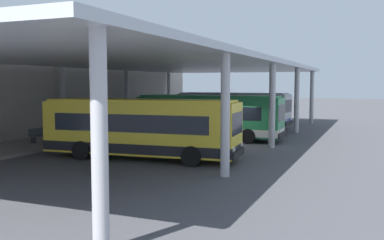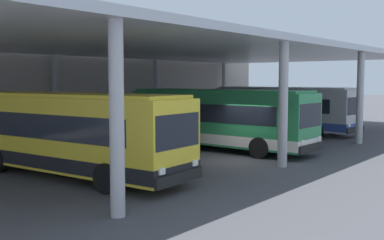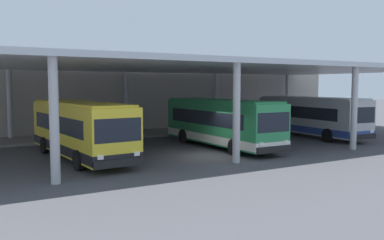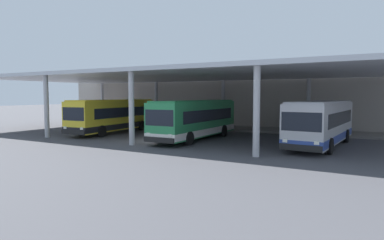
{
  "view_description": "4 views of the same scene",
  "coord_description": "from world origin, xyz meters",
  "px_view_note": "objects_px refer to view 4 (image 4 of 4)",
  "views": [
    {
      "loc": [
        -26.96,
        -8.35,
        3.97
      ],
      "look_at": [
        2.65,
        4.0,
        1.33
      ],
      "focal_mm": 40.98,
      "sensor_mm": 36.0,
      "label": 1
    },
    {
      "loc": [
        -17.56,
        -11.78,
        3.67
      ],
      "look_at": [
        3.12,
        4.92,
        1.38
      ],
      "focal_mm": 43.65,
      "sensor_mm": 36.0,
      "label": 2
    },
    {
      "loc": [
        -12.71,
        -19.84,
        4.07
      ],
      "look_at": [
        0.91,
        3.74,
        1.79
      ],
      "focal_mm": 38.25,
      "sensor_mm": 36.0,
      "label": 3
    },
    {
      "loc": [
        15.44,
        -21.08,
        3.55
      ],
      "look_at": [
        1.96,
        2.84,
        1.54
      ],
      "focal_mm": 31.18,
      "sensor_mm": 36.0,
      "label": 4
    }
  ],
  "objects_px": {
    "bus_middle_bay": "(321,123)",
    "bus_second_bay": "(196,119)",
    "bus_nearest_bay": "(114,115)",
    "trash_bin": "(205,122)",
    "bench_waiting": "(182,121)"
  },
  "relations": [
    {
      "from": "bus_second_bay",
      "to": "bus_nearest_bay",
      "type": "bearing_deg",
      "value": 177.39
    },
    {
      "from": "bus_middle_bay",
      "to": "bus_second_bay",
      "type": "bearing_deg",
      "value": -172.9
    },
    {
      "from": "bus_middle_bay",
      "to": "trash_bin",
      "type": "xyz_separation_m",
      "value": [
        -13.19,
        7.69,
        -0.98
      ]
    },
    {
      "from": "bus_middle_bay",
      "to": "trash_bin",
      "type": "relative_size",
      "value": 10.9
    },
    {
      "from": "bus_nearest_bay",
      "to": "bench_waiting",
      "type": "relative_size",
      "value": 5.94
    },
    {
      "from": "bus_nearest_bay",
      "to": "bench_waiting",
      "type": "xyz_separation_m",
      "value": [
        2.3,
        8.81,
        -0.99
      ]
    },
    {
      "from": "bus_middle_bay",
      "to": "trash_bin",
      "type": "height_order",
      "value": "bus_middle_bay"
    },
    {
      "from": "bus_nearest_bay",
      "to": "trash_bin",
      "type": "xyz_separation_m",
      "value": [
        5.49,
        8.45,
        -0.98
      ]
    },
    {
      "from": "bus_nearest_bay",
      "to": "bus_second_bay",
      "type": "relative_size",
      "value": 1.01
    },
    {
      "from": "bus_second_bay",
      "to": "trash_bin",
      "type": "xyz_separation_m",
      "value": [
        -3.71,
        8.87,
        -0.98
      ]
    },
    {
      "from": "bus_middle_bay",
      "to": "bench_waiting",
      "type": "bearing_deg",
      "value": 153.83
    },
    {
      "from": "bus_second_bay",
      "to": "trash_bin",
      "type": "distance_m",
      "value": 9.67
    },
    {
      "from": "bus_second_bay",
      "to": "bench_waiting",
      "type": "distance_m",
      "value": 11.57
    },
    {
      "from": "bus_middle_bay",
      "to": "bench_waiting",
      "type": "distance_m",
      "value": 18.28
    },
    {
      "from": "bus_nearest_bay",
      "to": "trash_bin",
      "type": "height_order",
      "value": "bus_nearest_bay"
    }
  ]
}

